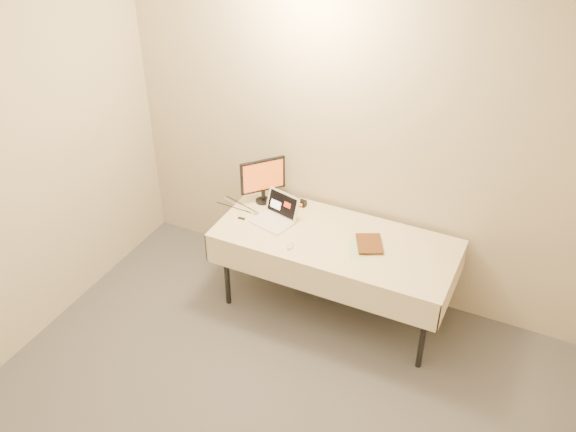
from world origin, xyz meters
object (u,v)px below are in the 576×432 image
at_px(laptop, 276,215).
at_px(monitor, 263,178).
at_px(table, 335,244).
at_px(book, 358,232).

bearing_deg(laptop, monitor, 151.54).
bearing_deg(laptop, table, 12.53).
distance_m(laptop, book, 0.70).
bearing_deg(table, monitor, 163.55).
bearing_deg(monitor, laptop, -90.89).
distance_m(monitor, book, 0.96).
bearing_deg(book, monitor, 139.61).
relative_size(table, monitor, 4.74).
distance_m(table, laptop, 0.53).
bearing_deg(book, laptop, 151.23).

